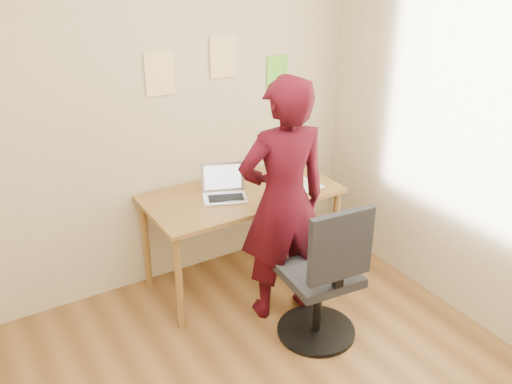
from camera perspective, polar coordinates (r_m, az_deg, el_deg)
room at (r=2.50m, az=1.48°, el=-2.23°), size 3.58×3.58×2.78m
desk at (r=4.17m, az=-1.45°, el=-1.11°), size 1.40×0.70×0.74m
laptop at (r=4.05m, az=-3.22°, el=0.21°), size 0.38×0.36×0.22m
paper_sheet at (r=4.27m, az=4.59°, el=0.83°), size 0.24×0.32×0.00m
phone at (r=4.10m, az=3.40°, el=-0.17°), size 0.08×0.14×0.01m
wall_note_left at (r=3.98m, az=-9.59°, el=11.59°), size 0.21×0.00×0.30m
wall_note_mid at (r=4.17m, az=-3.29°, el=13.37°), size 0.21×0.00×0.30m
wall_note_right at (r=4.43m, az=2.15°, el=11.96°), size 0.18×0.00×0.24m
office_chair at (r=3.69m, az=6.84°, el=-9.12°), size 0.52×0.52×1.01m
person at (r=3.74m, az=2.74°, el=-1.02°), size 0.68×0.50×1.70m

